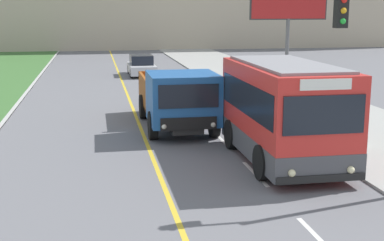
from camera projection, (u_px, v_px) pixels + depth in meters
name	position (u px, v px, depth m)	size (l,w,h in m)	color
city_bus	(284.00, 112.00, 16.41)	(2.65, 5.92, 3.10)	red
dump_truck	(179.00, 100.00, 20.63)	(2.59, 6.77, 2.37)	black
car_distant	(141.00, 66.00, 38.07)	(1.80, 4.30, 1.45)	silver
billboard_large	(289.00, 1.00, 34.53)	(5.19, 0.24, 6.81)	#59595B
planter_round_near	(353.00, 133.00, 18.17)	(1.02, 1.02, 1.07)	gray
planter_round_second	(301.00, 109.00, 22.61)	(1.01, 1.01, 1.06)	gray
planter_round_third	(264.00, 92.00, 27.01)	(1.00, 1.00, 1.08)	gray
planter_round_far	(243.00, 80.00, 31.48)	(1.03, 1.03, 1.06)	gray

